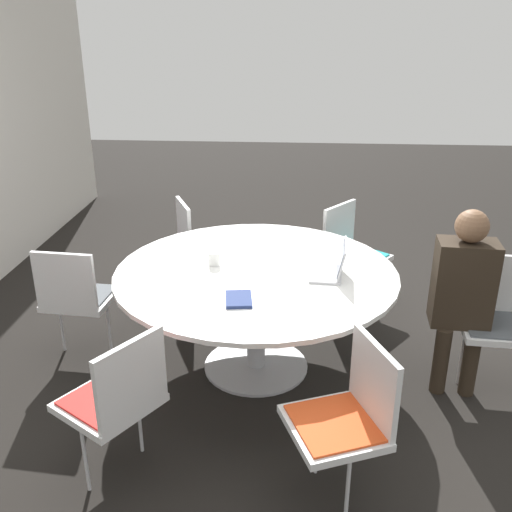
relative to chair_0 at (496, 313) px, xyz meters
name	(u,v)px	position (x,y,z in m)	size (l,w,h in m)	color
ground_plane	(256,367)	(0.05, 1.54, -0.51)	(16.00, 16.00, 0.00)	black
conference_table	(256,285)	(0.05, 1.54, 0.12)	(1.83, 1.83, 0.73)	#B7B7BC
chair_0	(496,313)	(0.00, 0.00, 0.00)	(0.45, 0.47, 0.85)	silver
chair_1	(351,248)	(1.06, 0.83, 0.00)	(0.61, 0.60, 0.85)	silver
chair_2	(199,240)	(1.15, 2.10, 0.00)	(0.57, 0.56, 0.85)	silver
chair_3	(76,293)	(0.08, 2.77, 0.00)	(0.45, 0.47, 0.85)	silver
chair_4	(117,395)	(-1.02, 2.15, 0.00)	(0.60, 0.59, 0.85)	silver
chair_5	(348,412)	(-1.08, 1.02, 0.00)	(0.56, 0.55, 0.85)	silver
person_0	(463,288)	(-0.06, 0.25, 0.19)	(0.28, 0.38, 1.20)	#2D2319
laptop	(333,267)	(0.01, 1.05, 0.28)	(0.33, 0.24, 0.21)	silver
spiral_notebook	(239,299)	(-0.39, 1.60, 0.24)	(0.23, 0.18, 0.02)	navy
coffee_cup	(214,259)	(0.12, 1.82, 0.27)	(0.08, 0.08, 0.09)	white
handbag	(163,282)	(1.08, 2.42, -0.37)	(0.36, 0.16, 0.28)	#661E56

